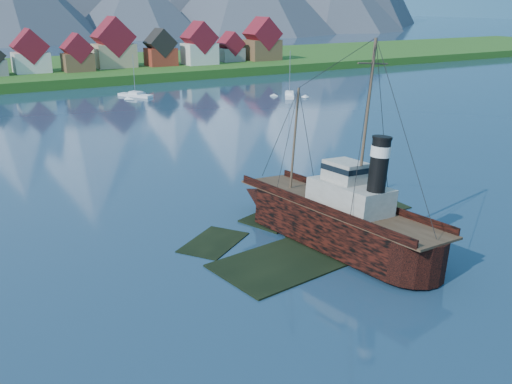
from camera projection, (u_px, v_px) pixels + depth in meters
ground at (311, 245)px, 62.47m from camera, size 1400.00×1400.00×0.00m
shoal at (313, 238)px, 65.19m from camera, size 31.71×21.24×1.14m
shore_bank at (31, 76)px, 201.57m from camera, size 600.00×80.00×3.20m
seawall at (54, 90)px, 170.47m from camera, size 600.00×2.50×2.00m
tugboat_wreck at (328, 215)px, 62.99m from camera, size 6.84×29.46×23.34m
sailboat_d at (289, 96)px, 157.82m from camera, size 7.15×9.31×13.01m
sailboat_e at (135, 96)px, 158.26m from camera, size 7.75×10.16×12.04m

